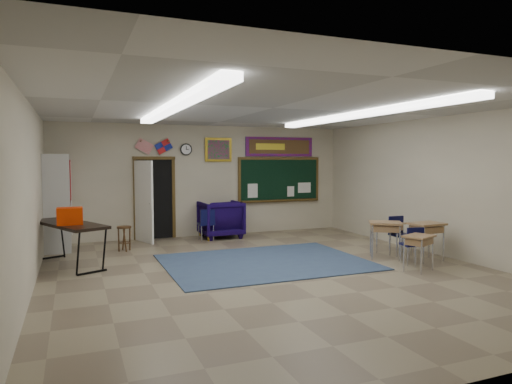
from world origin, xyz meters
name	(u,v)px	position (x,y,z in m)	size (l,w,h in m)	color
floor	(273,272)	(0.00, 0.00, 0.00)	(9.00, 9.00, 0.00)	#83765A
back_wall	(206,181)	(0.00, 4.50, 1.50)	(8.00, 0.04, 3.00)	beige
front_wall	(475,223)	(0.00, -4.50, 1.50)	(8.00, 0.04, 3.00)	beige
left_wall	(28,198)	(-4.00, 0.00, 1.50)	(0.04, 9.00, 3.00)	beige
right_wall	(443,186)	(4.00, 0.00, 1.50)	(0.04, 9.00, 3.00)	beige
ceiling	(273,108)	(0.00, 0.00, 3.00)	(8.00, 9.00, 0.04)	silver
area_rug	(266,262)	(0.20, 0.80, 0.01)	(4.00, 3.00, 0.02)	#334861
fluorescent_strips	(273,111)	(0.00, 0.00, 2.94)	(3.86, 6.00, 0.10)	white
doorway	(151,199)	(-1.50, 4.35, 1.06)	(1.10, 0.89, 2.16)	black
chalkboard	(280,181)	(2.20, 4.46, 1.46)	(2.55, 0.14, 1.30)	#503A17
bulletin_board	(280,147)	(2.20, 4.47, 2.45)	(2.10, 0.05, 0.55)	#B20F19
framed_art_print	(218,150)	(0.35, 4.47, 2.35)	(0.75, 0.05, 0.65)	olive
wall_clock	(186,149)	(-0.55, 4.47, 2.35)	(0.32, 0.05, 0.32)	black
wall_flags	(154,144)	(-1.40, 4.44, 2.48)	(1.16, 0.06, 0.70)	red
storage_cabinet	(58,202)	(-3.71, 3.85, 1.10)	(0.59, 1.25, 2.20)	#AFAFAA
wingback_armchair	(221,219)	(0.26, 4.03, 0.49)	(1.05, 1.08, 0.98)	black
student_chair_reading	(206,225)	(-0.23, 3.69, 0.41)	(0.41, 0.41, 0.82)	black
student_chair_desk_a	(411,245)	(2.81, -0.43, 0.38)	(0.38, 0.38, 0.76)	black
student_chair_desk_b	(401,236)	(3.24, 0.39, 0.42)	(0.42, 0.42, 0.83)	black
student_desk_front_left	(385,238)	(2.66, 0.19, 0.44)	(0.81, 0.75, 0.78)	#9F754A
student_desk_front_right	(390,236)	(3.14, 0.64, 0.38)	(0.67, 0.57, 0.68)	#9F754A
student_desk_back_left	(419,251)	(2.57, -0.91, 0.38)	(0.68, 0.60, 0.67)	#9F754A
student_desk_back_right	(427,240)	(3.33, -0.28, 0.44)	(0.68, 0.53, 0.79)	#9F754A
folding_table	(70,242)	(-3.47, 1.97, 0.46)	(1.47, 2.15, 1.17)	black
wooden_stool	(124,238)	(-2.32, 3.07, 0.29)	(0.32, 0.32, 0.56)	#513218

